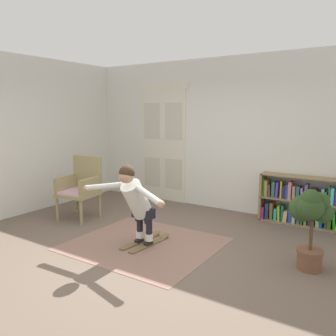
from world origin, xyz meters
TOP-DOWN VIEW (x-y plane):
  - ground_plane at (0.00, 0.00)m, footprint 7.20×7.20m
  - back_wall at (0.00, 2.60)m, footprint 6.00×0.10m
  - side_wall_left at (-3.00, 0.40)m, footprint 0.10×6.00m
  - double_door at (-1.38, 2.54)m, footprint 1.22×0.05m
  - rug at (-0.15, 0.24)m, footprint 2.01×1.81m
  - bookshelf at (1.61, 2.39)m, footprint 1.60×0.30m
  - wicker_chair at (-1.86, 0.64)m, footprint 0.68×0.68m
  - potted_plant at (1.97, 0.69)m, footprint 0.51×0.43m
  - skis_pair at (-0.15, 0.27)m, footprint 0.35×0.81m
  - person_skier at (-0.17, 0.07)m, footprint 1.48×0.69m

SIDE VIEW (x-z plane):
  - ground_plane at x=0.00m, z-range 0.00..0.00m
  - rug at x=-0.15m, z-range 0.00..0.01m
  - skis_pair at x=-0.15m, z-range -0.01..0.06m
  - bookshelf at x=1.61m, z-range -0.04..0.79m
  - wicker_chair at x=-1.86m, z-range 0.03..1.13m
  - potted_plant at x=1.97m, z-range 0.15..1.15m
  - person_skier at x=-0.17m, z-range 0.15..1.27m
  - double_door at x=-1.38m, z-range 0.01..2.46m
  - back_wall at x=0.00m, z-range 0.00..2.90m
  - side_wall_left at x=-3.00m, z-range 0.00..2.90m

